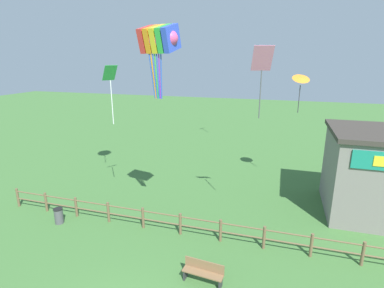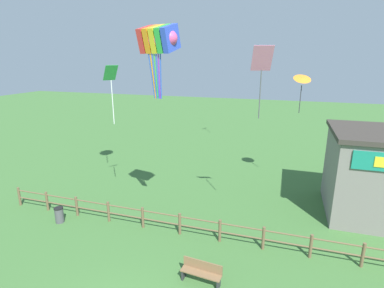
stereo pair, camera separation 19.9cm
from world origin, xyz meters
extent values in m
cylinder|color=brown|center=(-10.12, 6.48, 0.56)|extent=(0.14, 0.14, 1.13)
cylinder|color=brown|center=(-8.09, 6.48, 0.56)|extent=(0.14, 0.14, 1.13)
cylinder|color=brown|center=(-6.07, 6.48, 0.56)|extent=(0.14, 0.14, 1.13)
cylinder|color=brown|center=(-4.05, 6.48, 0.56)|extent=(0.14, 0.14, 1.13)
cylinder|color=brown|center=(-2.02, 6.48, 0.56)|extent=(0.14, 0.14, 1.13)
cylinder|color=brown|center=(0.00, 6.48, 0.56)|extent=(0.14, 0.14, 1.13)
cylinder|color=brown|center=(2.02, 6.48, 0.56)|extent=(0.14, 0.14, 1.13)
cylinder|color=brown|center=(4.05, 6.48, 0.56)|extent=(0.14, 0.14, 1.13)
cylinder|color=brown|center=(6.07, 6.48, 0.56)|extent=(0.14, 0.14, 1.13)
cylinder|color=brown|center=(8.09, 6.48, 0.56)|extent=(0.14, 0.14, 1.13)
cylinder|color=brown|center=(0.00, 6.48, 0.96)|extent=(20.24, 0.07, 0.07)
cylinder|color=brown|center=(0.00, 6.48, 0.51)|extent=(20.24, 0.07, 0.07)
cube|color=brown|center=(1.94, 3.52, 0.45)|extent=(1.64, 0.55, 0.05)
cube|color=brown|center=(1.95, 3.70, 0.68)|extent=(1.61, 0.20, 0.40)
cube|color=#2D2D33|center=(1.21, 3.59, 0.21)|extent=(0.09, 0.36, 0.43)
cube|color=#2D2D33|center=(2.66, 3.45, 0.21)|extent=(0.09, 0.36, 0.43)
cylinder|color=#4C4C51|center=(-6.50, 5.59, 0.40)|extent=(0.44, 0.44, 0.80)
cylinder|color=black|center=(-6.50, 5.59, 0.82)|extent=(0.48, 0.48, 0.04)
ellipsoid|color=#E54C8C|center=(-0.90, 6.59, 9.25)|extent=(2.03, 1.57, 1.22)
cube|color=red|center=(-1.50, 6.72, 9.25)|extent=(0.50, 1.27, 1.24)
cube|color=orange|center=(-1.20, 6.65, 9.25)|extent=(0.50, 1.27, 1.24)
cube|color=yellow|center=(-0.90, 6.59, 9.25)|extent=(0.50, 1.27, 1.24)
cube|color=green|center=(-0.60, 6.53, 9.25)|extent=(0.50, 1.27, 1.24)
cube|color=blue|center=(-0.30, 6.46, 9.25)|extent=(0.50, 1.27, 1.24)
cylinder|color=blue|center=(-1.23, 6.46, 7.74)|extent=(0.20, 0.34, 2.09)
cylinder|color=orange|center=(-1.16, 6.45, 7.74)|extent=(0.15, 0.35, 2.09)
cylinder|color=blue|center=(-1.09, 6.44, 7.74)|extent=(0.10, 0.35, 2.09)
cylinder|color=green|center=(-1.01, 6.43, 7.74)|extent=(0.06, 0.35, 2.09)
cylinder|color=blue|center=(-0.93, 6.43, 7.74)|extent=(0.10, 0.35, 2.09)
cylinder|color=purple|center=(-0.85, 6.43, 7.74)|extent=(0.15, 0.35, 2.09)
cylinder|color=blue|center=(-0.78, 6.43, 7.74)|extent=(0.20, 0.34, 2.09)
cone|color=orange|center=(5.33, 13.86, 7.28)|extent=(1.28, 1.23, 0.55)
cylinder|color=#333338|center=(5.33, 13.86, 6.01)|extent=(0.05, 0.05, 1.71)
cube|color=pink|center=(3.36, 8.06, 8.44)|extent=(1.02, 0.85, 1.07)
cylinder|color=#4C4C51|center=(3.36, 8.06, 6.86)|extent=(0.05, 0.05, 2.18)
cube|color=green|center=(-4.77, 8.77, 7.69)|extent=(0.88, 0.91, 0.82)
cylinder|color=white|center=(-4.77, 8.77, 6.06)|extent=(0.05, 0.05, 2.46)
camera|label=1|loc=(4.36, -5.92, 8.42)|focal=28.00mm
camera|label=2|loc=(4.55, -5.86, 8.42)|focal=28.00mm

